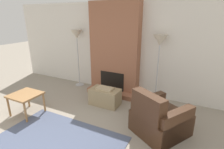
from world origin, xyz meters
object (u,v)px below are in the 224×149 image
at_px(ottoman, 105,97).
at_px(armchair, 158,120).
at_px(side_table, 26,97).
at_px(floor_lamp_left, 77,37).
at_px(floor_lamp_right, 160,44).

bearing_deg(ottoman, armchair, -21.61).
bearing_deg(side_table, ottoman, 41.18).
xyz_separation_m(ottoman, floor_lamp_left, (-1.42, 0.82, 1.36)).
relative_size(ottoman, side_table, 1.20).
relative_size(armchair, floor_lamp_left, 0.68).
bearing_deg(ottoman, floor_lamp_left, 150.18).
relative_size(floor_lamp_left, floor_lamp_right, 1.02).
bearing_deg(armchair, side_table, 43.97).
bearing_deg(armchair, floor_lamp_right, -43.55).
xyz_separation_m(armchair, floor_lamp_right, (-0.37, 1.41, 1.26)).
bearing_deg(side_table, floor_lamp_left, 90.40).
xyz_separation_m(side_table, floor_lamp_left, (-0.01, 2.05, 1.14)).
bearing_deg(armchair, floor_lamp_left, 5.77).
relative_size(side_table, floor_lamp_right, 0.36).
bearing_deg(floor_lamp_right, armchair, -75.08).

